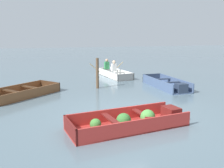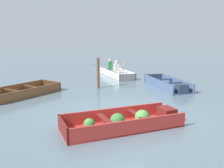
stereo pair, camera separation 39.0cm
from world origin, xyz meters
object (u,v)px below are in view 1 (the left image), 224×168
(rowboat_white_with_crew, at_px, (112,73))
(mooring_post, at_px, (97,73))
(dinghy_red_foreground, at_px, (132,121))
(skiff_wooden_brown_mid_moored, at_px, (19,94))
(skiff_slate_blue_near_moored, at_px, (167,85))

(rowboat_white_with_crew, relative_size, mooring_post, 2.30)
(dinghy_red_foreground, height_order, skiff_wooden_brown_mid_moored, dinghy_red_foreground)
(skiff_slate_blue_near_moored, distance_m, mooring_post, 3.20)
(skiff_slate_blue_near_moored, bearing_deg, mooring_post, 163.76)
(mooring_post, bearing_deg, skiff_slate_blue_near_moored, -16.24)
(skiff_slate_blue_near_moored, relative_size, skiff_wooden_brown_mid_moored, 0.96)
(rowboat_white_with_crew, distance_m, mooring_post, 3.44)
(dinghy_red_foreground, height_order, mooring_post, mooring_post)
(skiff_slate_blue_near_moored, relative_size, rowboat_white_with_crew, 0.92)
(dinghy_red_foreground, bearing_deg, skiff_wooden_brown_mid_moored, 124.50)
(dinghy_red_foreground, relative_size, skiff_wooden_brown_mid_moored, 1.07)
(rowboat_white_with_crew, height_order, mooring_post, mooring_post)
(rowboat_white_with_crew, bearing_deg, skiff_wooden_brown_mid_moored, -144.02)
(skiff_slate_blue_near_moored, xyz_separation_m, skiff_wooden_brown_mid_moored, (-6.31, 0.28, -0.03))
(skiff_wooden_brown_mid_moored, bearing_deg, mooring_post, 10.40)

